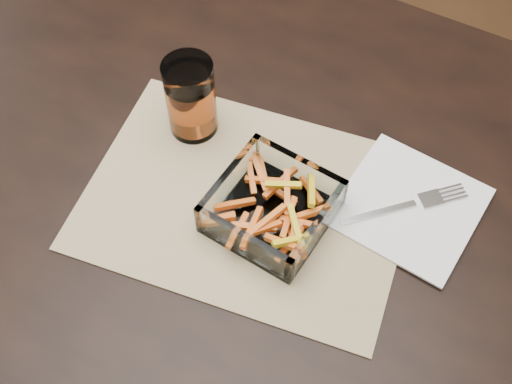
{
  "coord_description": "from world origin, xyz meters",
  "views": [
    {
      "loc": [
        0.4,
        -0.47,
        1.53
      ],
      "look_at": [
        0.17,
        -0.05,
        0.78
      ],
      "focal_mm": 45.0,
      "sensor_mm": 36.0,
      "label": 1
    }
  ],
  "objects_px": {
    "dining_table": "(178,168)",
    "tumbler": "(191,100)",
    "glass_bowl": "(272,208)",
    "fork": "(408,205)"
  },
  "relations": [
    {
      "from": "dining_table",
      "to": "fork",
      "type": "bearing_deg",
      "value": 7.91
    },
    {
      "from": "dining_table",
      "to": "tumbler",
      "type": "bearing_deg",
      "value": 53.18
    },
    {
      "from": "glass_bowl",
      "to": "tumbler",
      "type": "height_order",
      "value": "tumbler"
    },
    {
      "from": "tumbler",
      "to": "fork",
      "type": "xyz_separation_m",
      "value": [
        0.34,
        0.02,
        -0.05
      ]
    },
    {
      "from": "dining_table",
      "to": "tumbler",
      "type": "height_order",
      "value": "tumbler"
    },
    {
      "from": "tumbler",
      "to": "dining_table",
      "type": "bearing_deg",
      "value": -126.82
    },
    {
      "from": "glass_bowl",
      "to": "fork",
      "type": "xyz_separation_m",
      "value": [
        0.16,
        0.11,
        -0.02
      ]
    },
    {
      "from": "glass_bowl",
      "to": "fork",
      "type": "height_order",
      "value": "glass_bowl"
    },
    {
      "from": "dining_table",
      "to": "tumbler",
      "type": "xyz_separation_m",
      "value": [
        0.02,
        0.03,
        0.15
      ]
    },
    {
      "from": "glass_bowl",
      "to": "fork",
      "type": "relative_size",
      "value": 1.09
    }
  ]
}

